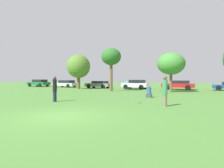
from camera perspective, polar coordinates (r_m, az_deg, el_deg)
name	(u,v)px	position (r m, az deg, el deg)	size (l,w,h in m)	color
ground_plane	(60,116)	(8.97, -14.66, -9.02)	(120.00, 120.00, 0.00)	#477A33
person_thrower	(55,88)	(14.35, -16.22, -1.22)	(0.29, 0.29, 1.80)	#191E33
person_catcher	(165,90)	(11.92, 15.05, -1.81)	(0.29, 0.29, 1.80)	#726651
frisbee	(126,82)	(12.27, 3.98, 0.44)	(0.31, 0.29, 0.18)	#19B2D8
bystander_sitting	(149,93)	(17.04, 10.67, -2.44)	(0.46, 0.38, 1.04)	#3F3F47
tree_0	(79,67)	(30.31, -9.65, 5.01)	(3.54, 3.54, 5.18)	brown
tree_1	(111,57)	(25.01, -0.25, 7.75)	(2.48, 2.48, 5.43)	brown
tree_2	(171,64)	(23.93, 16.71, 5.61)	(3.18, 3.18, 4.59)	brown
parked_car_green	(39,83)	(39.66, -20.38, 0.31)	(4.25, 2.25, 1.35)	#196633
parked_car_silver	(66,84)	(35.85, -13.28, 0.12)	(4.46, 2.19, 1.24)	#B2B2B7
parked_car_grey	(99,84)	(32.15, -3.89, -0.07)	(4.38, 2.02, 1.15)	slate
parked_car_white	(136,84)	(29.85, 6.87, -0.05)	(3.99, 2.14, 1.36)	silver
parked_car_red	(179,85)	(29.76, 18.70, -0.17)	(4.54, 2.22, 1.29)	red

